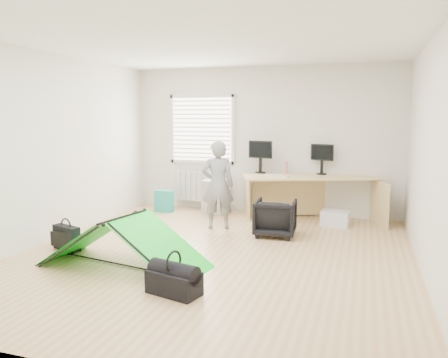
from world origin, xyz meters
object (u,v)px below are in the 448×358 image
(desk, at_px, (310,198))
(monitor_left, at_px, (260,161))
(monitor_right, at_px, (322,163))
(thermos, at_px, (286,167))
(laptop_bag, at_px, (67,238))
(person, at_px, (218,185))
(office_chair, at_px, (275,218))
(filing_cabinet, at_px, (216,196))
(duffel_bag, at_px, (174,283))
(storage_crate, at_px, (335,218))
(kite, at_px, (124,242))

(desk, xyz_separation_m, monitor_left, (-0.92, 0.11, 0.60))
(monitor_right, height_order, thermos, monitor_right)
(laptop_bag, bearing_deg, person, 65.25)
(office_chair, bearing_deg, filing_cabinet, -45.31)
(filing_cabinet, xyz_separation_m, office_chair, (1.38, -1.26, -0.04))
(filing_cabinet, bearing_deg, monitor_left, 0.95)
(person, distance_m, duffel_bag, 2.75)
(desk, bearing_deg, person, -164.29)
(desk, bearing_deg, office_chair, -129.20)
(desk, relative_size, monitor_left, 5.12)
(filing_cabinet, distance_m, thermos, 1.42)
(person, bearing_deg, laptop_bag, 27.63)
(thermos, relative_size, storage_crate, 0.52)
(storage_crate, xyz_separation_m, laptop_bag, (-3.38, -2.49, 0.04))
(monitor_right, bearing_deg, kite, -102.89)
(office_chair, bearing_deg, storage_crate, -135.25)
(thermos, height_order, person, person)
(person, height_order, duffel_bag, person)
(person, xyz_separation_m, storage_crate, (1.80, 0.76, -0.58))
(person, relative_size, duffel_bag, 2.59)
(person, height_order, kite, person)
(filing_cabinet, distance_m, laptop_bag, 3.07)
(person, bearing_deg, monitor_right, -159.59)
(storage_crate, bearing_deg, desk, 150.50)
(filing_cabinet, height_order, office_chair, filing_cabinet)
(monitor_left, distance_m, thermos, 0.47)
(thermos, relative_size, kite, 0.12)
(filing_cabinet, distance_m, kite, 3.18)
(monitor_right, xyz_separation_m, person, (-1.50, -1.28, -0.27))
(office_chair, xyz_separation_m, person, (-0.97, 0.15, 0.43))
(office_chair, distance_m, storage_crate, 1.24)
(desk, xyz_separation_m, storage_crate, (0.44, -0.25, -0.27))
(kite, distance_m, duffel_bag, 1.10)
(person, relative_size, storage_crate, 3.18)
(desk, bearing_deg, laptop_bag, -157.93)
(monitor_left, bearing_deg, office_chair, -54.81)
(laptop_bag, bearing_deg, desk, 60.66)
(desk, xyz_separation_m, laptop_bag, (-2.93, -2.74, -0.23))
(monitor_left, bearing_deg, kite, -93.70)
(desk, distance_m, monitor_left, 1.11)
(laptop_bag, height_order, duffel_bag, laptop_bag)
(desk, height_order, duffel_bag, desk)
(filing_cabinet, height_order, person, person)
(kite, relative_size, laptop_bag, 4.49)
(desk, xyz_separation_m, monitor_right, (0.15, 0.27, 0.59))
(monitor_right, relative_size, laptop_bag, 0.93)
(storage_crate, bearing_deg, filing_cabinet, 171.10)
(desk, relative_size, kite, 1.16)
(laptop_bag, bearing_deg, monitor_left, 72.43)
(thermos, distance_m, kite, 3.58)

